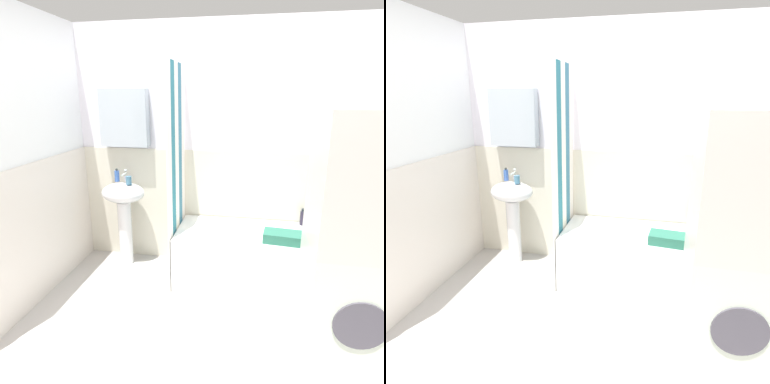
% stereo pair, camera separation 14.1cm
% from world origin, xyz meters
% --- Properties ---
extents(ground_plane, '(4.80, 5.60, 0.04)m').
position_xyz_m(ground_plane, '(0.00, 0.00, -0.02)').
color(ground_plane, '#B8B3AF').
extents(wall_back_tiled, '(3.60, 0.18, 2.40)m').
position_xyz_m(wall_back_tiled, '(-0.06, 1.26, 1.14)').
color(wall_back_tiled, white).
rests_on(wall_back_tiled, ground_plane).
extents(wall_left_tiled, '(0.07, 1.81, 2.40)m').
position_xyz_m(wall_left_tiled, '(-1.57, 0.34, 1.12)').
color(wall_left_tiled, white).
rests_on(wall_left_tiled, ground_plane).
extents(sink, '(0.44, 0.34, 0.88)m').
position_xyz_m(sink, '(-1.05, 1.03, 0.64)').
color(sink, white).
rests_on(sink, ground_plane).
extents(faucet, '(0.03, 0.12, 0.12)m').
position_xyz_m(faucet, '(-1.05, 1.11, 0.94)').
color(faucet, silver).
rests_on(faucet, sink).
extents(soap_dispenser, '(0.05, 0.05, 0.14)m').
position_xyz_m(soap_dispenser, '(-1.13, 1.09, 0.94)').
color(soap_dispenser, '#355AA6').
rests_on(soap_dispenser, sink).
extents(toothbrush_cup, '(0.06, 0.06, 0.08)m').
position_xyz_m(toothbrush_cup, '(-0.97, 1.00, 0.92)').
color(toothbrush_cup, teal).
rests_on(toothbrush_cup, sink).
extents(bathtub, '(1.64, 0.66, 0.52)m').
position_xyz_m(bathtub, '(0.38, 0.89, 0.26)').
color(bathtub, white).
rests_on(bathtub, ground_plane).
extents(shower_curtain, '(0.01, 0.66, 2.00)m').
position_xyz_m(shower_curtain, '(-0.45, 0.89, 1.00)').
color(shower_curtain, white).
rests_on(shower_curtain, ground_plane).
extents(body_wash_bottle, '(0.06, 0.06, 0.15)m').
position_xyz_m(body_wash_bottle, '(1.10, 1.12, 0.58)').
color(body_wash_bottle, '#36569C').
rests_on(body_wash_bottle, bathtub).
extents(lotion_bottle, '(0.04, 0.04, 0.23)m').
position_xyz_m(lotion_bottle, '(0.98, 1.12, 0.62)').
color(lotion_bottle, gold).
rests_on(lotion_bottle, bathtub).
extents(shampoo_bottle, '(0.06, 0.06, 0.18)m').
position_xyz_m(shampoo_bottle, '(0.92, 1.12, 0.60)').
color(shampoo_bottle, '#1D7F4E').
rests_on(shampoo_bottle, bathtub).
extents(conditioner_bottle, '(0.06, 0.06, 0.16)m').
position_xyz_m(conditioner_bottle, '(0.74, 1.16, 0.59)').
color(conditioner_bottle, '#272133').
rests_on(conditioner_bottle, bathtub).
extents(towel_folded, '(0.34, 0.23, 0.09)m').
position_xyz_m(towel_folded, '(0.51, 0.72, 0.56)').
color(towel_folded, '#296854').
rests_on(towel_folded, bathtub).
extents(washer_dryer_stack, '(0.56, 0.59, 1.66)m').
position_xyz_m(washer_dryer_stack, '(0.89, 0.05, 0.83)').
color(washer_dryer_stack, silver).
rests_on(washer_dryer_stack, ground_plane).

